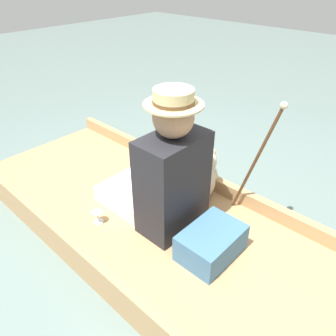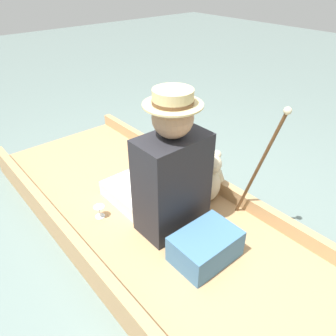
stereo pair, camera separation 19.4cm
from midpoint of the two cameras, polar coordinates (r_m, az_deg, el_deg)
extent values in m
plane|color=slate|center=(2.23, 2.64, -12.88)|extent=(16.00, 16.00, 0.00)
cube|color=tan|center=(2.19, 2.69, -11.68)|extent=(1.14, 3.25, 0.13)
cube|color=tan|center=(1.89, -9.92, -16.45)|extent=(0.06, 3.25, 0.10)
cube|color=tan|center=(2.43, 12.19, -3.69)|extent=(0.06, 3.25, 0.10)
cube|color=teal|center=(1.93, 9.42, -13.46)|extent=(0.38, 0.26, 0.17)
cube|color=white|center=(2.34, -2.66, -4.27)|extent=(0.38, 0.45, 0.11)
cube|color=#232328|center=(1.97, 3.56, -2.89)|extent=(0.43, 0.26, 0.64)
cube|color=beige|center=(2.03, 1.00, -0.12)|extent=(0.04, 0.01, 0.35)
cube|color=white|center=(1.94, -1.57, -0.56)|extent=(0.02, 0.01, 0.38)
cube|color=white|center=(2.08, 3.47, 1.74)|extent=(0.02, 0.01, 0.38)
sphere|color=tan|center=(1.76, 4.03, 8.66)|extent=(0.23, 0.23, 0.23)
cylinder|color=#CCB77F|center=(1.73, 4.13, 10.91)|extent=(0.32, 0.32, 0.01)
cylinder|color=#CCB77F|center=(1.71, 4.18, 12.26)|extent=(0.22, 0.22, 0.08)
cylinder|color=brown|center=(1.72, 4.15, 11.44)|extent=(0.22, 0.22, 0.02)
ellipsoid|color=beige|center=(2.32, 9.64, -3.09)|extent=(0.17, 0.14, 0.25)
sphere|color=beige|center=(2.22, 10.06, 0.67)|extent=(0.14, 0.14, 0.14)
sphere|color=tan|center=(2.26, 8.89, 1.05)|extent=(0.06, 0.06, 0.06)
sphere|color=beige|center=(2.16, 9.33, 1.41)|extent=(0.06, 0.06, 0.06)
sphere|color=beige|center=(2.23, 11.02, 2.25)|extent=(0.06, 0.06, 0.06)
cylinder|color=beige|center=(2.24, 8.25, -3.06)|extent=(0.09, 0.06, 0.11)
cylinder|color=beige|center=(2.36, 11.15, -1.41)|extent=(0.09, 0.06, 0.11)
sphere|color=beige|center=(2.37, 8.11, -4.93)|extent=(0.07, 0.07, 0.07)
sphere|color=beige|center=(2.42, 9.53, -4.08)|extent=(0.07, 0.07, 0.07)
cylinder|color=silver|center=(2.24, -9.29, -8.40)|extent=(0.07, 0.07, 0.01)
cylinder|color=silver|center=(2.23, -9.35, -7.87)|extent=(0.01, 0.01, 0.05)
cone|color=silver|center=(2.20, -9.45, -7.08)|extent=(0.07, 0.07, 0.03)
cylinder|color=brown|center=(2.07, 18.08, -0.02)|extent=(0.02, 0.24, 0.81)
sphere|color=beige|center=(1.85, 23.03, 9.09)|extent=(0.04, 0.04, 0.04)
camera|label=1|loc=(0.10, -87.14, 1.83)|focal=35.00mm
camera|label=2|loc=(0.10, 92.86, -1.83)|focal=35.00mm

